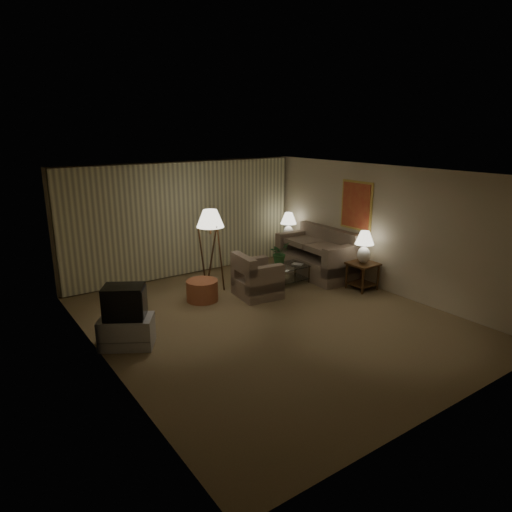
{
  "coord_description": "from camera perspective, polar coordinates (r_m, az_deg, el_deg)",
  "views": [
    {
      "loc": [
        -4.71,
        -6.25,
        3.45
      ],
      "look_at": [
        0.07,
        0.6,
        1.08
      ],
      "focal_mm": 32.0,
      "sensor_mm": 36.0,
      "label": 1
    }
  ],
  "objects": [
    {
      "name": "ground",
      "position": [
        8.55,
        1.92,
        -7.99
      ],
      "size": [
        7.0,
        7.0,
        0.0
      ],
      "primitive_type": "plane",
      "color": "olive",
      "rests_on": "ground"
    },
    {
      "name": "room_shell",
      "position": [
        9.24,
        -3.49,
        5.18
      ],
      "size": [
        6.04,
        7.02,
        2.72
      ],
      "color": "#C2B795",
      "rests_on": "ground"
    },
    {
      "name": "sofa",
      "position": [
        11.05,
        7.49,
        -0.11
      ],
      "size": [
        2.08,
        1.16,
        0.89
      ],
      "rotation": [
        0.0,
        0.0,
        -1.61
      ],
      "color": "gray",
      "rests_on": "ground"
    },
    {
      "name": "armchair",
      "position": [
        9.58,
        0.17,
        -2.95
      ],
      "size": [
        1.05,
        1.02,
        0.73
      ],
      "rotation": [
        0.0,
        0.0,
        1.46
      ],
      "color": "gray",
      "rests_on": "ground"
    },
    {
      "name": "side_table_near",
      "position": [
        10.25,
        13.17,
        -1.83
      ],
      "size": [
        0.58,
        0.58,
        0.6
      ],
      "color": "#37210F",
      "rests_on": "ground"
    },
    {
      "name": "side_table_far",
      "position": [
        12.07,
        4.03,
        1.11
      ],
      "size": [
        0.48,
        0.4,
        0.6
      ],
      "color": "#37210F",
      "rests_on": "ground"
    },
    {
      "name": "table_lamp_near",
      "position": [
        10.09,
        13.38,
        1.44
      ],
      "size": [
        0.41,
        0.41,
        0.71
      ],
      "color": "white",
      "rests_on": "side_table_near"
    },
    {
      "name": "table_lamp_far",
      "position": [
        11.92,
        4.08,
        4.04
      ],
      "size": [
        0.42,
        0.42,
        0.72
      ],
      "color": "white",
      "rests_on": "side_table_far"
    },
    {
      "name": "coffee_table",
      "position": [
        10.37,
        3.56,
        -2.02
      ],
      "size": [
        1.19,
        0.65,
        0.41
      ],
      "color": "silver",
      "rests_on": "ground"
    },
    {
      "name": "tv_cabinet",
      "position": [
        7.78,
        -15.85,
        -9.11
      ],
      "size": [
        1.31,
        1.28,
        0.5
      ],
      "primitive_type": "cube",
      "rotation": [
        0.0,
        0.0,
        -0.55
      ],
      "color": "#B1B1B4",
      "rests_on": "ground"
    },
    {
      "name": "crt_tv",
      "position": [
        7.58,
        -16.14,
        -5.55
      ],
      "size": [
        1.03,
        1.01,
        0.54
      ],
      "primitive_type": "cube",
      "rotation": [
        0.0,
        0.0,
        -0.55
      ],
      "color": "black",
      "rests_on": "tv_cabinet"
    },
    {
      "name": "floor_lamp",
      "position": [
        9.77,
        -5.64,
        0.84
      ],
      "size": [
        0.58,
        0.58,
        1.79
      ],
      "color": "#37210F",
      "rests_on": "ground"
    },
    {
      "name": "ottoman",
      "position": [
        9.46,
        -6.74,
        -4.3
      ],
      "size": [
        0.68,
        0.68,
        0.43
      ],
      "primitive_type": "cylinder",
      "rotation": [
        0.0,
        0.0,
        -0.05
      ],
      "color": "#9E4935",
      "rests_on": "ground"
    },
    {
      "name": "vase",
      "position": [
        10.22,
        2.92,
        -1.07
      ],
      "size": [
        0.16,
        0.16,
        0.14
      ],
      "primitive_type": "imported",
      "rotation": [
        0.0,
        0.0,
        0.27
      ],
      "color": "silver",
      "rests_on": "coffee_table"
    },
    {
      "name": "flowers",
      "position": [
        10.14,
        2.95,
        0.62
      ],
      "size": [
        0.51,
        0.47,
        0.48
      ],
      "primitive_type": "imported",
      "rotation": [
        0.0,
        0.0,
        0.25
      ],
      "color": "#2D662F",
      "rests_on": "vase"
    },
    {
      "name": "book",
      "position": [
        10.41,
        5.0,
        -1.15
      ],
      "size": [
        0.27,
        0.29,
        0.02
      ],
      "primitive_type": "imported",
      "rotation": [
        0.0,
        0.0,
        0.47
      ],
      "color": "olive",
      "rests_on": "coffee_table"
    }
  ]
}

